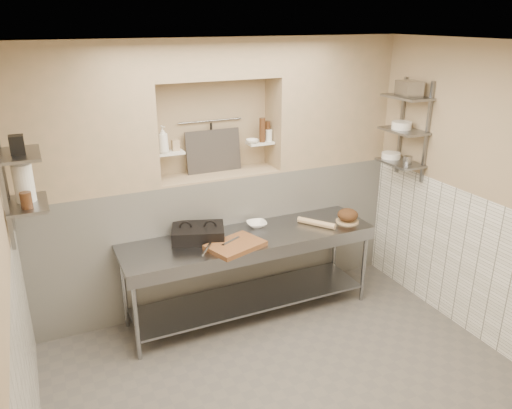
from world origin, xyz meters
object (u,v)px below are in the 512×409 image
bottle_soap (163,140)px  jug_left (24,183)px  rolling_pin (316,223)px  prep_table (250,259)px  mixing_bowl (257,224)px  bowl_alcove (252,141)px  cutting_board (235,245)px  bread_loaf (348,215)px  panini_press (198,233)px

bottle_soap → jug_left: bottle_soap is taller
bottle_soap → rolling_pin: bearing=-21.6°
prep_table → mixing_bowl: mixing_bowl is taller
mixing_bowl → bowl_alcove: bearing=73.1°
bowl_alcove → jug_left: 2.32m
mixing_bowl → rolling_pin: rolling_pin is taller
rolling_pin → cutting_board: bearing=-172.1°
bottle_soap → jug_left: 1.42m
prep_table → bread_loaf: bread_loaf is taller
bread_loaf → jug_left: 3.17m
rolling_pin → mixing_bowl: bearing=157.0°
prep_table → bowl_alcove: 1.25m
bread_loaf → bowl_alcove: size_ratio=1.64×
bottle_soap → jug_left: (-1.27, -0.62, -0.09)m
panini_press → mixing_bowl: (0.67, 0.06, -0.04)m
jug_left → prep_table: bearing=2.7°
panini_press → rolling_pin: (1.25, -0.18, -0.04)m
panini_press → bottle_soap: 0.98m
bread_loaf → panini_press: bearing=171.9°
bottle_soap → bowl_alcove: size_ratio=2.02×
jug_left → bread_loaf: bearing=0.1°
panini_press → cutting_board: (0.26, -0.32, -0.05)m
panini_press → bread_loaf: (1.61, -0.23, 0.01)m
bowl_alcove → rolling_pin: bearing=-50.9°
panini_press → rolling_pin: 1.26m
cutting_board → bottle_soap: bearing=122.9°
bottle_soap → bread_loaf: bearing=-18.9°
rolling_pin → bottle_soap: size_ratio=1.54×
bread_loaf → jug_left: jug_left is taller
cutting_board → rolling_pin: rolling_pin is taller
mixing_bowl → jug_left: (-2.13, -0.30, 0.84)m
bread_loaf → cutting_board: bearing=-176.1°
rolling_pin → bread_loaf: size_ratio=1.90×
jug_left → cutting_board: bearing=-2.9°
bread_loaf → mixing_bowl: bearing=162.8°
bread_loaf → bowl_alcove: bearing=143.0°
mixing_bowl → jug_left: jug_left is taller
panini_press → rolling_pin: panini_press is taller
bowl_alcove → prep_table: bearing=-116.7°
rolling_pin → bottle_soap: (-1.44, 0.57, 0.92)m
panini_press → bottle_soap: size_ratio=2.19×
prep_table → rolling_pin: size_ratio=6.19×
panini_press → bottle_soap: bottle_soap is taller
rolling_pin → bread_loaf: bread_loaf is taller
cutting_board → bread_loaf: bread_loaf is taller
mixing_bowl → rolling_pin: 0.63m
panini_press → jug_left: bearing=-152.4°
panini_press → jug_left: (-1.47, -0.23, 0.79)m
cutting_board → bottle_soap: bottle_soap is taller
bottle_soap → panini_press: bearing=-63.5°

